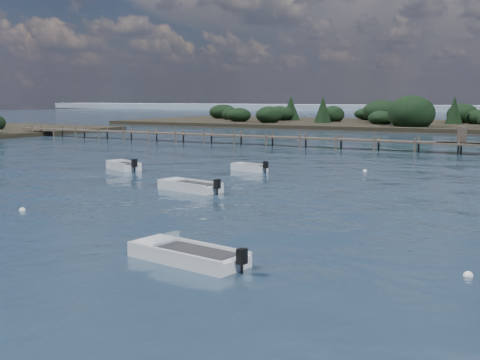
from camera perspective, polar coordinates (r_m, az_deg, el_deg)
The scene contains 10 objects.
ground at distance 76.84m, azimuth 18.66°, elevation 3.25°, with size 400.00×400.00×0.00m, color #172737.
tender_far_white at distance 46.30m, azimuth 0.89°, elevation 1.06°, with size 3.29×1.77×1.10m.
dinghy_mid_white_a at distance 21.07m, azimuth -5.01°, elevation -7.31°, with size 4.77×2.29×1.10m.
dinghy_mid_grey at distance 36.74m, azimuth -4.78°, elevation -0.75°, with size 4.62×2.46×1.14m.
tender_far_grey at distance 48.10m, azimuth -10.99°, elevation 1.20°, with size 3.89×2.77×1.26m.
buoy_b at distance 20.67m, azimuth 20.82°, elevation -8.52°, with size 0.32×0.32×0.32m, color white.
buoy_c at distance 32.11m, azimuth -19.94°, elevation -2.74°, with size 0.32×0.32×0.32m, color white.
buoy_e at distance 47.02m, azimuth 11.76°, elevation 0.81°, with size 0.32×0.32×0.32m, color white.
jetty at distance 72.80m, azimuth -0.23°, elevation 4.20°, with size 64.50×3.20×3.40m.
distant_haze at distance 266.48m, azimuth 6.14°, elevation 6.62°, with size 280.00×20.00×2.40m, color #8D9CAE.
Camera 1 is at (13.75, -15.39, 5.65)m, focal length 45.00 mm.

